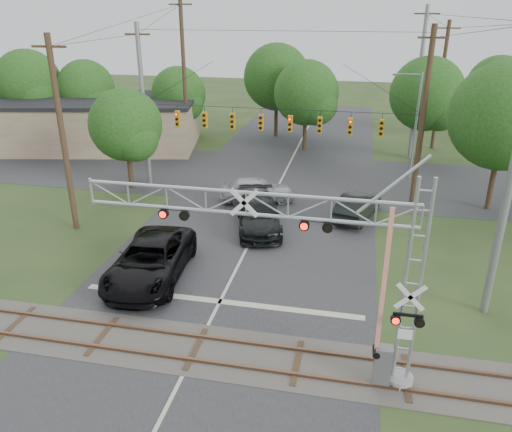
% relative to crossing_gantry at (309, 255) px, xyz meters
% --- Properties ---
extents(ground, '(160.00, 160.00, 0.00)m').
position_rel_crossing_gantry_xyz_m(ground, '(-4.29, -1.63, -4.81)').
color(ground, '#283E1D').
rests_on(ground, ground).
extents(road_main, '(14.00, 90.00, 0.02)m').
position_rel_crossing_gantry_xyz_m(road_main, '(-4.29, 8.37, -4.80)').
color(road_main, '#29292C').
rests_on(road_main, ground).
extents(road_cross, '(90.00, 12.00, 0.02)m').
position_rel_crossing_gantry_xyz_m(road_cross, '(-4.29, 22.37, -4.80)').
color(road_cross, '#29292C').
rests_on(road_cross, ground).
extents(railroad_track, '(90.00, 3.20, 0.17)m').
position_rel_crossing_gantry_xyz_m(railroad_track, '(-4.29, 0.37, -4.78)').
color(railroad_track, '#48443E').
rests_on(railroad_track, ground).
extents(crossing_gantry, '(11.69, 0.99, 7.76)m').
position_rel_crossing_gantry_xyz_m(crossing_gantry, '(0.00, 0.00, 0.00)').
color(crossing_gantry, gray).
rests_on(crossing_gantry, ground).
extents(traffic_signal_span, '(19.34, 0.36, 11.50)m').
position_rel_crossing_gantry_xyz_m(traffic_signal_span, '(-3.43, 18.37, 0.80)').
color(traffic_signal_span, gray).
rests_on(traffic_signal_span, ground).
extents(pickup_black, '(3.76, 7.21, 1.94)m').
position_rel_crossing_gantry_xyz_m(pickup_black, '(-8.20, 5.31, -3.84)').
color(pickup_black, black).
rests_on(pickup_black, ground).
extents(car_dark, '(4.03, 6.59, 1.79)m').
position_rel_crossing_gantry_xyz_m(car_dark, '(-4.21, 12.27, -3.92)').
color(car_dark, black).
rests_on(car_dark, ground).
extents(sedan_silver, '(5.39, 3.39, 1.71)m').
position_rel_crossing_gantry_xyz_m(sedan_silver, '(-5.23, 16.67, -3.95)').
color(sedan_silver, '#A0A2A8').
rests_on(sedan_silver, ground).
extents(suv_dark, '(3.09, 5.30, 1.65)m').
position_rel_crossing_gantry_xyz_m(suv_dark, '(1.59, 15.14, -3.98)').
color(suv_dark, black).
rests_on(suv_dark, ground).
extents(commercial_building, '(20.94, 13.52, 4.53)m').
position_rel_crossing_gantry_xyz_m(commercial_building, '(-23.38, 28.03, -2.54)').
color(commercial_building, '#8C745D').
rests_on(commercial_building, ground).
extents(streetlight, '(2.15, 0.22, 8.05)m').
position_rel_crossing_gantry_xyz_m(streetlight, '(5.30, 24.07, -0.31)').
color(streetlight, gray).
rests_on(streetlight, ground).
extents(utility_poles, '(25.25, 28.49, 13.27)m').
position_rel_crossing_gantry_xyz_m(utility_poles, '(-1.53, 21.37, 1.43)').
color(utility_poles, '#3A2B1A').
rests_on(utility_poles, ground).
extents(treeline, '(56.60, 25.60, 9.57)m').
position_rel_crossing_gantry_xyz_m(treeline, '(-2.59, 29.67, 0.74)').
color(treeline, '#3B2A1A').
rests_on(treeline, ground).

